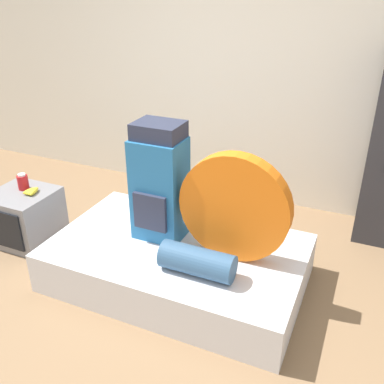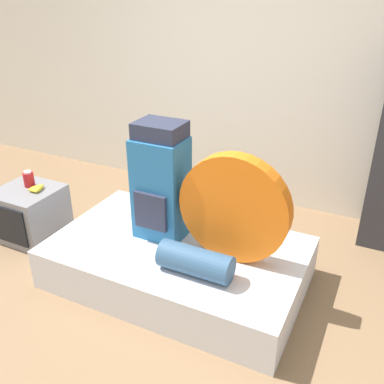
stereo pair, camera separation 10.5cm
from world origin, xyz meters
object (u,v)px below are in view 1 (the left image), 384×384
Objects in this scene: backpack at (159,183)px; television at (25,216)px; canister at (23,182)px; tent_bag at (235,208)px; sleeping_roll at (197,261)px.

backpack reaches higher than television.
canister reaches higher than television.
tent_bag is at bearing -0.52° from canister.
tent_bag is at bearing 1.70° from television.
television is (-1.26, -0.10, -0.51)m from backpack.
canister reaches higher than sleeping_roll.
backpack is 0.64m from sleeping_roll.
backpack is at bearing 4.76° from television.
backpack is 1.76× the size of sleeping_roll.
sleeping_roll is (0.44, -0.34, -0.33)m from backpack.
sleeping_roll is 0.98× the size of television.
sleeping_roll is at bearing -116.77° from tent_bag.
canister is at bearing -178.52° from backpack.
sleeping_roll reaches higher than television.
tent_bag reaches higher than television.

